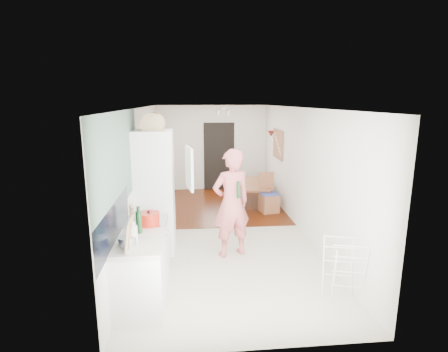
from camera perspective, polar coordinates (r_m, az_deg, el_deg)
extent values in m
cube|color=beige|center=(7.26, -0.14, -9.04)|extent=(3.20, 7.00, 0.01)
cube|color=#52180B|center=(9.00, -1.23, -4.73)|extent=(3.20, 3.30, 0.01)
cube|color=slate|center=(4.90, -16.75, 2.45)|extent=(0.02, 3.00, 1.30)
cube|color=black|center=(4.55, -17.47, -7.47)|extent=(0.02, 1.90, 0.50)
cube|color=black|center=(10.38, -0.82, 3.20)|extent=(0.90, 0.04, 2.00)
cube|color=white|center=(4.78, -13.43, -15.63)|extent=(0.60, 0.90, 0.86)
cube|color=beige|center=(4.59, -13.72, -10.54)|extent=(0.62, 0.92, 0.06)
cube|color=white|center=(5.45, -12.36, -11.86)|extent=(0.60, 0.60, 0.88)
cube|color=#B8B8BA|center=(5.28, -12.59, -7.30)|extent=(0.60, 0.60, 0.04)
cube|color=white|center=(6.19, -11.26, -2.61)|extent=(0.66, 0.66, 2.15)
cube|color=white|center=(5.76, -5.70, 1.30)|extent=(0.14, 0.56, 0.70)
cube|color=white|center=(6.07, -8.53, 1.78)|extent=(0.02, 0.52, 0.66)
cube|color=tan|center=(8.98, 8.85, 5.16)|extent=(0.03, 0.90, 0.70)
cube|color=#955836|center=(8.98, 8.76, 5.16)|extent=(0.00, 0.94, 0.74)
cone|color=maroon|center=(9.58, 7.70, 6.84)|extent=(0.18, 0.18, 0.16)
imported|color=#D46564|center=(5.88, 1.21, -2.92)|extent=(0.93, 0.76, 2.20)
imported|color=#955836|center=(9.16, 4.73, -3.01)|extent=(0.83, 1.37, 0.46)
cube|color=gray|center=(8.20, 1.83, -3.12)|extent=(0.44, 0.44, 0.17)
cylinder|color=red|center=(5.06, -12.17, -6.83)|extent=(0.35, 0.35, 0.18)
cylinder|color=#B8B8BA|center=(4.46, -15.49, -10.18)|extent=(0.22, 0.22, 0.11)
cylinder|color=#17441D|center=(5.74, 2.40, -2.28)|extent=(0.06, 0.06, 0.28)
cylinder|color=#17441D|center=(4.82, -13.81, -7.25)|extent=(0.08, 0.08, 0.28)
cylinder|color=#17441D|center=(4.77, -13.64, -7.36)|extent=(0.08, 0.08, 0.29)
cylinder|color=silver|center=(4.45, -14.51, -9.30)|extent=(0.11, 0.11, 0.23)
cylinder|color=tan|center=(5.05, -14.75, -6.60)|extent=(0.07, 0.07, 0.25)
cylinder|color=tan|center=(4.93, -13.55, -7.31)|extent=(0.07, 0.07, 0.20)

